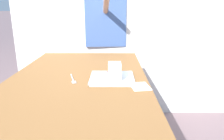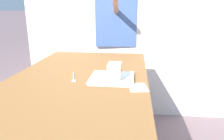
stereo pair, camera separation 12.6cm
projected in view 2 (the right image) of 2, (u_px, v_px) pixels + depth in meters
The scene contains 7 objects.
patio_table at pixel (77, 95), 1.29m from camera, with size 1.64×0.86×0.76m.
dessert_plate at pixel (112, 78), 1.28m from camera, with size 0.26×0.26×0.02m.
cake_slice at pixel (114, 71), 1.25m from camera, with size 0.12×0.09×0.09m.
dessert_fork at pixel (74, 78), 1.30m from camera, with size 0.17×0.06×0.01m.
paper_napkin at pixel (138, 87), 1.15m from camera, with size 0.14×0.12×0.00m.
diner_person at pixel (116, 22), 2.24m from camera, with size 0.56×0.43×1.55m.
patio_building at pixel (140, 3), 4.40m from camera, with size 4.85×2.52×2.54m.
Camera 2 is at (1.16, 0.34, 1.18)m, focal length 33.89 mm.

